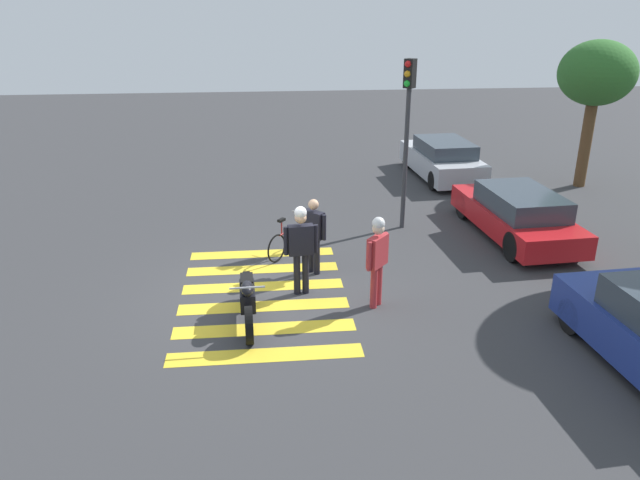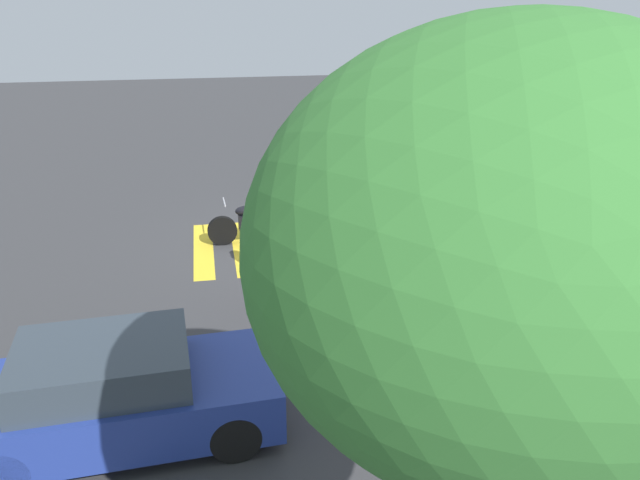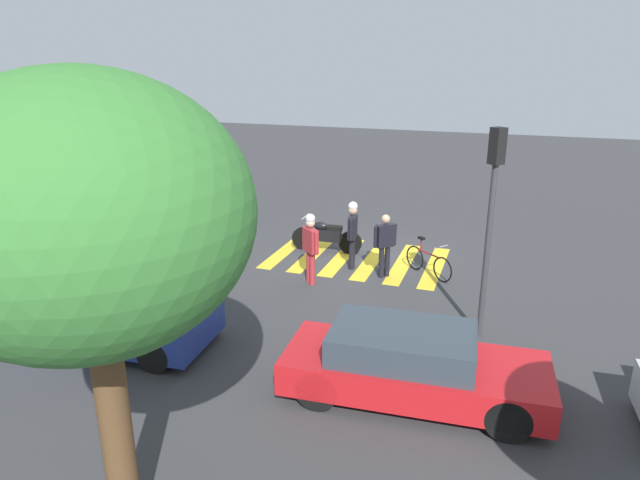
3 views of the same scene
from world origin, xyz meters
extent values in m
plane|color=#38383A|center=(0.00, 0.00, 0.00)|extent=(60.00, 60.00, 0.00)
cylinder|color=black|center=(1.79, -0.27, 0.34)|extent=(0.69, 0.16, 0.69)
cylinder|color=black|center=(0.31, -0.32, 0.34)|extent=(0.69, 0.16, 0.69)
cube|color=black|center=(1.00, -0.30, 0.52)|extent=(0.81, 0.31, 0.36)
ellipsoid|color=black|center=(1.23, -0.29, 0.79)|extent=(0.49, 0.26, 0.24)
cube|color=black|center=(0.80, -0.30, 0.76)|extent=(0.45, 0.26, 0.12)
cylinder|color=#A5A5AD|center=(1.71, -0.27, 1.04)|extent=(0.06, 0.62, 0.04)
torus|color=black|center=(-2.58, 1.00, 0.34)|extent=(0.56, 0.45, 0.68)
torus|color=black|center=(-1.74, 0.33, 0.34)|extent=(0.56, 0.45, 0.68)
cylinder|color=maroon|center=(-2.16, 0.67, 0.62)|extent=(0.68, 0.55, 0.04)
cylinder|color=maroon|center=(-1.90, 0.47, 0.79)|extent=(0.04, 0.04, 0.34)
cube|color=black|center=(-1.90, 0.47, 0.97)|extent=(0.22, 0.20, 0.06)
cylinder|color=#99999E|center=(-2.49, 0.94, 0.94)|extent=(0.31, 0.38, 0.03)
cylinder|color=black|center=(-0.99, 1.20, 0.42)|extent=(0.14, 0.14, 0.85)
cylinder|color=black|center=(-1.12, 1.07, 0.42)|extent=(0.14, 0.14, 0.85)
cube|color=black|center=(-1.05, 1.14, 1.15)|extent=(0.49, 0.49, 0.60)
sphere|color=tan|center=(-1.05, 1.14, 1.61)|extent=(0.23, 0.23, 0.23)
cylinder|color=black|center=(-0.84, 1.35, 1.15)|extent=(0.09, 0.09, 0.57)
cylinder|color=black|center=(-1.27, 0.93, 1.15)|extent=(0.09, 0.09, 0.57)
cylinder|color=black|center=(-0.05, 0.70, 0.44)|extent=(0.14, 0.14, 0.88)
cylinder|color=black|center=(-0.07, 0.88, 0.44)|extent=(0.14, 0.14, 0.88)
cube|color=black|center=(-0.06, 0.79, 1.19)|extent=(0.26, 0.54, 0.62)
sphere|color=tan|center=(-0.06, 0.79, 1.67)|extent=(0.24, 0.24, 0.24)
cylinder|color=black|center=(-0.03, 0.49, 1.19)|extent=(0.09, 0.09, 0.59)
cylinder|color=black|center=(-0.10, 1.10, 1.19)|extent=(0.09, 0.09, 0.59)
sphere|color=white|center=(-0.06, 0.79, 1.78)|extent=(0.25, 0.25, 0.25)
cylinder|color=#B22D33|center=(0.57, 2.28, 0.44)|extent=(0.14, 0.14, 0.87)
cylinder|color=#B22D33|center=(0.71, 2.16, 0.44)|extent=(0.14, 0.14, 0.87)
cube|color=#B22D33|center=(0.64, 2.22, 1.18)|extent=(0.51, 0.49, 0.62)
sphere|color=beige|center=(0.64, 2.22, 1.65)|extent=(0.24, 0.24, 0.24)
cylinder|color=#B22D33|center=(0.41, 2.42, 1.18)|extent=(0.09, 0.09, 0.59)
cylinder|color=#B22D33|center=(0.87, 2.02, 1.18)|extent=(0.09, 0.09, 0.59)
sphere|color=white|center=(0.64, 2.22, 1.75)|extent=(0.25, 0.25, 0.25)
cube|color=yellow|center=(-2.25, 0.00, 0.00)|extent=(0.45, 3.39, 0.01)
cube|color=yellow|center=(-1.35, 0.00, 0.00)|extent=(0.45, 3.39, 0.01)
cube|color=yellow|center=(-0.45, 0.00, 0.00)|extent=(0.45, 3.39, 0.01)
cube|color=yellow|center=(0.45, 0.00, 0.00)|extent=(0.45, 3.39, 0.01)
cube|color=yellow|center=(1.35, 0.00, 0.00)|extent=(0.45, 3.39, 0.01)
cube|color=yellow|center=(2.25, 0.00, 0.00)|extent=(0.45, 3.39, 0.01)
cylinder|color=black|center=(-4.27, 5.63, 0.36)|extent=(0.73, 0.27, 0.72)
cylinder|color=black|center=(-1.23, 5.82, 0.36)|extent=(0.73, 0.27, 0.72)
cylinder|color=black|center=(-1.33, 7.33, 0.36)|extent=(0.73, 0.27, 0.72)
cube|color=red|center=(-2.80, 6.48, 0.48)|extent=(4.57, 2.01, 0.57)
cube|color=#333D47|center=(-2.58, 6.49, 1.02)|extent=(2.50, 1.67, 0.51)
cylinder|color=black|center=(2.03, 5.61, 0.33)|extent=(0.68, 0.26, 0.66)
cylinder|color=black|center=(1.92, 7.21, 0.33)|extent=(0.68, 0.26, 0.66)
cylinder|color=black|center=(4.77, 5.78, 0.33)|extent=(0.68, 0.26, 0.66)
cylinder|color=black|center=(4.67, 7.39, 0.33)|extent=(0.68, 0.26, 0.66)
cube|color=navy|center=(3.35, 6.50, 0.54)|extent=(4.15, 2.08, 0.72)
cube|color=#333D47|center=(3.55, 6.51, 1.16)|extent=(2.28, 1.74, 0.52)
cube|color=#F2EDCC|center=(1.41, 5.79, 0.65)|extent=(0.09, 0.20, 0.12)
cube|color=#F2EDCC|center=(1.33, 6.95, 0.65)|extent=(0.09, 0.20, 0.12)
cylinder|color=#38383D|center=(-3.72, 3.76, 1.83)|extent=(0.12, 0.12, 3.67)
cube|color=black|center=(-3.72, 3.76, 4.02)|extent=(0.34, 0.34, 0.70)
sphere|color=red|center=(-3.62, 3.67, 4.25)|extent=(0.16, 0.16, 0.16)
sphere|color=orange|center=(-3.62, 3.67, 4.02)|extent=(0.16, 0.16, 0.16)
sphere|color=green|center=(-3.62, 3.67, 3.79)|extent=(0.16, 0.16, 0.16)
ellipsoid|color=#387A33|center=(0.13, 10.43, 4.08)|extent=(3.56, 3.56, 3.02)
camera|label=1|loc=(11.24, 0.05, 5.70)|focal=34.00mm
camera|label=2|loc=(2.06, 14.01, 5.69)|focal=36.23mm
camera|label=3|loc=(-4.03, 14.99, 5.65)|focal=31.61mm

